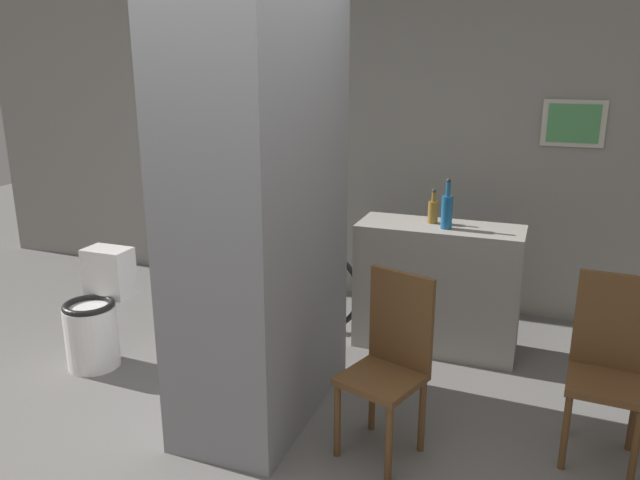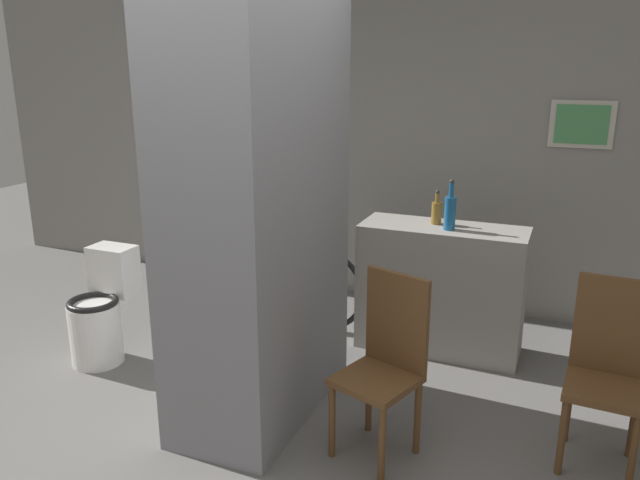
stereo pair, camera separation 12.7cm
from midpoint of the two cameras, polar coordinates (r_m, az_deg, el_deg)
ground_plane at (r=3.41m, az=-9.27°, el=-19.99°), size 14.00×14.00×0.00m
wall_back at (r=5.24m, az=4.43°, el=8.51°), size 8.00×0.09×2.60m
pillar_center at (r=3.41m, az=-6.61°, el=4.21°), size 0.64×1.22×2.60m
counter_shelf at (r=4.48m, az=9.88°, el=-4.27°), size 1.13×0.44×0.90m
toilet at (r=4.52m, az=-20.53°, el=-6.57°), size 0.34×0.50×0.76m
chair_near_pillar at (r=3.28m, az=5.28°, el=-10.78°), size 0.47×0.47×0.97m
chair_by_doorway at (r=3.53m, az=23.89°, el=-10.21°), size 0.39×0.39×0.97m
bicycle at (r=4.91m, az=-6.03°, el=-3.69°), size 1.62×0.42×0.70m
bottle_tall at (r=4.25m, az=10.69°, el=2.69°), size 0.08×0.08×0.34m
bottle_short at (r=4.38m, az=9.48°, el=2.66°), size 0.07×0.07×0.24m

